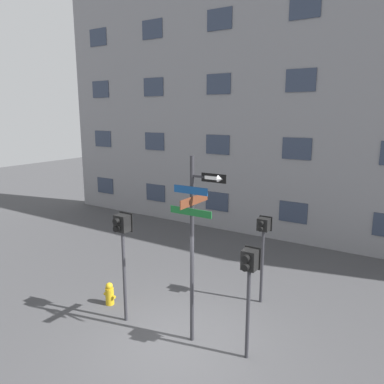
# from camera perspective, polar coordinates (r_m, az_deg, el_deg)

# --- Properties ---
(ground_plane) EXTENTS (60.00, 60.00, 0.00)m
(ground_plane) POSITION_cam_1_polar(r_m,az_deg,el_deg) (9.10, -2.00, -22.10)
(ground_plane) COLOR #424244
(building_facade) EXTENTS (24.00, 0.64, 12.54)m
(building_facade) POSITION_cam_1_polar(r_m,az_deg,el_deg) (15.16, 16.59, 15.93)
(building_facade) COLOR gray
(building_facade) RESTS_ON ground_plane
(street_sign_pole) EXTENTS (1.32, 1.07, 4.24)m
(street_sign_pole) POSITION_cam_1_polar(r_m,az_deg,el_deg) (8.06, 0.34, -6.56)
(street_sign_pole) COLOR #2D2D33
(street_sign_pole) RESTS_ON ground_plane
(pedestrian_signal_left) EXTENTS (0.39, 0.40, 2.77)m
(pedestrian_signal_left) POSITION_cam_1_polar(r_m,az_deg,el_deg) (9.15, -10.53, -6.80)
(pedestrian_signal_left) COLOR #2D2D33
(pedestrian_signal_left) RESTS_ON ground_plane
(pedestrian_signal_right) EXTENTS (0.35, 0.40, 2.44)m
(pedestrian_signal_right) POSITION_cam_1_polar(r_m,az_deg,el_deg) (7.82, 8.68, -12.20)
(pedestrian_signal_right) COLOR #2D2D33
(pedestrian_signal_right) RESTS_ON ground_plane
(pedestrian_signal_across) EXTENTS (0.36, 0.40, 2.42)m
(pedestrian_signal_across) POSITION_cam_1_polar(r_m,az_deg,el_deg) (10.16, 10.78, -6.76)
(pedestrian_signal_across) COLOR #2D2D33
(pedestrian_signal_across) RESTS_ON ground_plane
(fire_hydrant) EXTENTS (0.39, 0.23, 0.63)m
(fire_hydrant) POSITION_cam_1_polar(r_m,az_deg,el_deg) (10.71, -12.45, -14.93)
(fire_hydrant) COLOR gold
(fire_hydrant) RESTS_ON ground_plane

